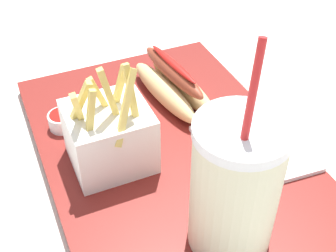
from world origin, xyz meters
name	(u,v)px	position (x,y,z in m)	size (l,w,h in m)	color
ground_plane	(168,160)	(0.00, 0.00, -0.01)	(2.40, 2.40, 0.02)	silver
food_tray	(168,149)	(0.00, 0.00, 0.01)	(0.44, 0.31, 0.02)	maroon
soda_cup	(239,186)	(0.16, 0.00, 0.10)	(0.09, 0.09, 0.23)	beige
fries_basket	(109,135)	(0.00, -0.08, 0.06)	(0.09, 0.10, 0.14)	white
hot_dog_1	(173,84)	(-0.09, 0.05, 0.04)	(0.17, 0.08, 0.06)	#DBB775
ketchup_cup_1	(62,120)	(-0.09, -0.12, 0.03)	(0.04, 0.04, 0.02)	white
ketchup_cup_2	(111,113)	(-0.08, -0.05, 0.03)	(0.04, 0.04, 0.02)	white
napkin_stack	(254,148)	(0.05, 0.10, 0.02)	(0.13, 0.13, 0.01)	white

